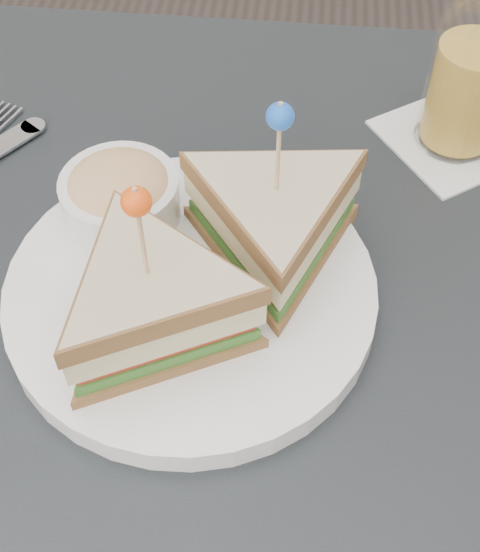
% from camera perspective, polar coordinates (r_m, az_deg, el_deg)
% --- Properties ---
extents(table, '(0.80, 0.80, 0.75)m').
position_cam_1_polar(table, '(0.64, -1.00, -7.74)').
color(table, black).
rests_on(table, ground).
extents(plate_meal, '(0.32, 0.30, 0.16)m').
position_cam_1_polar(plate_meal, '(0.55, -3.01, 1.12)').
color(plate_meal, white).
rests_on(plate_meal, table).
extents(drink_set, '(0.16, 0.16, 0.15)m').
position_cam_1_polar(drink_set, '(0.70, 16.71, 13.73)').
color(drink_set, white).
rests_on(drink_set, table).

